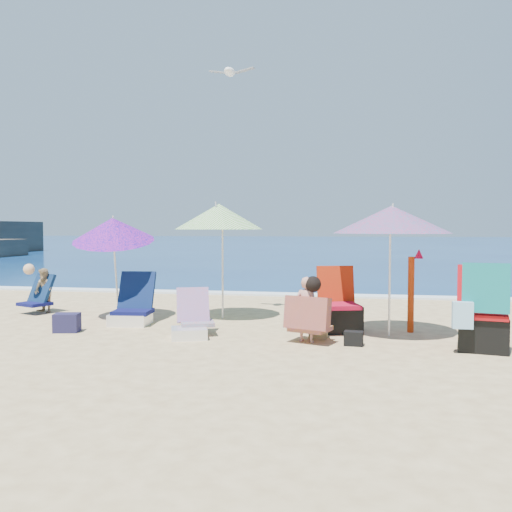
% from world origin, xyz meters
% --- Properties ---
extents(ground, '(120.00, 120.00, 0.00)m').
position_xyz_m(ground, '(0.00, 0.00, 0.00)').
color(ground, '#D8BC84').
rests_on(ground, ground).
extents(sea, '(120.00, 80.00, 0.12)m').
position_xyz_m(sea, '(0.00, 45.00, -0.05)').
color(sea, navy).
rests_on(sea, ground).
extents(foam, '(120.00, 0.50, 0.04)m').
position_xyz_m(foam, '(0.00, 5.10, 0.02)').
color(foam, white).
rests_on(foam, ground).
extents(umbrella_turquoise, '(1.84, 1.84, 1.86)m').
position_xyz_m(umbrella_turquoise, '(1.66, 0.77, 1.64)').
color(umbrella_turquoise, white).
rests_on(umbrella_turquoise, ground).
extents(umbrella_striped, '(1.91, 1.91, 1.95)m').
position_xyz_m(umbrella_striped, '(-1.07, 1.77, 1.71)').
color(umbrella_striped, silver).
rests_on(umbrella_striped, ground).
extents(umbrella_blue, '(1.61, 1.65, 1.83)m').
position_xyz_m(umbrella_blue, '(-2.77, 1.38, 1.50)').
color(umbrella_blue, silver).
rests_on(umbrella_blue, ground).
extents(furled_umbrella, '(0.23, 0.17, 1.22)m').
position_xyz_m(furled_umbrella, '(1.99, 1.13, 0.67)').
color(furled_umbrella, '#AF320C').
rests_on(furled_umbrella, ground).
extents(chair_navy, '(0.67, 0.77, 0.81)m').
position_xyz_m(chair_navy, '(-2.30, 1.04, 0.22)').
color(chair_navy, '#0B0F42').
rests_on(chair_navy, ground).
extents(chair_rainbow, '(0.65, 0.84, 0.66)m').
position_xyz_m(chair_rainbow, '(-1.08, 0.25, 0.18)').
color(chair_rainbow, '#CB474C').
rests_on(chair_rainbow, ground).
extents(camp_chair_left, '(0.70, 0.83, 0.96)m').
position_xyz_m(camp_chair_left, '(0.96, 0.97, 0.29)').
color(camp_chair_left, maroon).
rests_on(camp_chair_left, ground).
extents(camp_chair_right, '(0.76, 0.74, 1.10)m').
position_xyz_m(camp_chair_right, '(2.72, 0.06, 0.40)').
color(camp_chair_right, '#A00B0E').
rests_on(camp_chair_right, ground).
extents(person_center, '(0.65, 0.65, 0.89)m').
position_xyz_m(person_center, '(0.56, 0.14, 0.43)').
color(person_center, tan).
rests_on(person_center, ground).
extents(person_left, '(0.64, 0.68, 0.89)m').
position_xyz_m(person_left, '(-4.35, 1.83, 0.40)').
color(person_left, tan).
rests_on(person_left, ground).
extents(bag_navy_a, '(0.40, 0.32, 0.27)m').
position_xyz_m(bag_navy_a, '(-2.98, 0.24, 0.14)').
color(bag_navy_a, '#1D1B3B').
rests_on(bag_navy_a, ground).
extents(bag_tan, '(0.25, 0.18, 0.22)m').
position_xyz_m(bag_tan, '(0.67, 0.48, 0.11)').
color(bag_tan, tan).
rests_on(bag_tan, ground).
extents(bag_black_b, '(0.25, 0.19, 0.18)m').
position_xyz_m(bag_black_b, '(1.16, 0.07, 0.09)').
color(bag_black_b, black).
rests_on(bag_black_b, ground).
extents(seagull, '(0.79, 0.37, 0.13)m').
position_xyz_m(seagull, '(-0.92, 1.96, 4.12)').
color(seagull, white).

